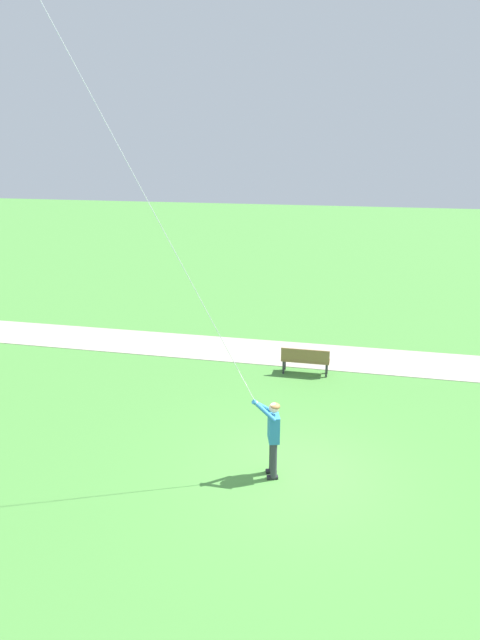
# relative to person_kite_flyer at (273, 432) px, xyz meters

# --- Properties ---
(ground_plane) EXTENTS (120.00, 120.00, 0.00)m
(ground_plane) POSITION_rel_person_kite_flyer_xyz_m (0.26, -0.50, -1.05)
(ground_plane) COLOR #4C8E3D
(walkway_path) EXTENTS (2.85, 32.03, 0.02)m
(walkway_path) POSITION_rel_person_kite_flyer_xyz_m (7.41, 1.50, -1.04)
(walkway_path) COLOR #ADA393
(walkway_path) RESTS_ON ground
(person_kite_flyer) EXTENTS (0.50, 0.63, 1.83)m
(person_kite_flyer) POSITION_rel_person_kite_flyer_xyz_m (0.00, 0.00, 0.00)
(person_kite_flyer) COLOR #232328
(person_kite_flyer) RESTS_ON ground
(park_bench_near_walkway) EXTENTS (0.46, 1.51, 0.88)m
(park_bench_near_walkway) POSITION_rel_person_kite_flyer_xyz_m (5.76, -0.02, -0.54)
(park_bench_near_walkway) COLOR olive
(park_bench_near_walkway) RESTS_ON ground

